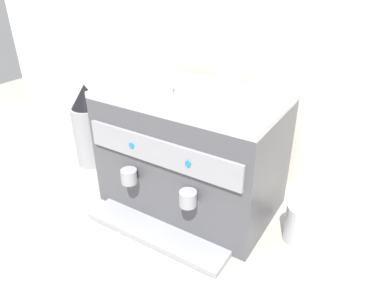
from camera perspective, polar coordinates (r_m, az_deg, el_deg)
ground_plane at (r=1.42m, az=-0.00°, el=-9.05°), size 4.00×4.00×0.00m
tiled_backsplash_wall at (r=1.44m, az=6.28°, el=12.77°), size 2.80×0.03×0.96m
espresso_machine at (r=1.29m, az=-0.11°, el=-1.23°), size 0.63×0.48×0.45m
ceramic_cup_0 at (r=1.17m, az=-4.61°, el=9.89°), size 0.06×0.10×0.08m
ceramic_cup_1 at (r=1.22m, az=5.92°, el=10.33°), size 0.08×0.12×0.07m
ceramic_cup_2 at (r=1.13m, az=11.47°, el=8.70°), size 0.10×0.11×0.08m
ceramic_bowl_0 at (r=1.21m, az=0.24°, el=9.52°), size 0.13×0.13×0.04m
ceramic_bowl_1 at (r=1.25m, az=-7.49°, el=9.62°), size 0.11×0.11×0.03m
ceramic_bowl_2 at (r=1.08m, az=2.61°, el=7.19°), size 0.13×0.13×0.04m
coffee_grinder at (r=1.65m, az=-16.23°, el=2.69°), size 0.15×0.15×0.38m
milk_pitcher at (r=1.26m, az=17.31°, el=-12.13°), size 0.11×0.11×0.14m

